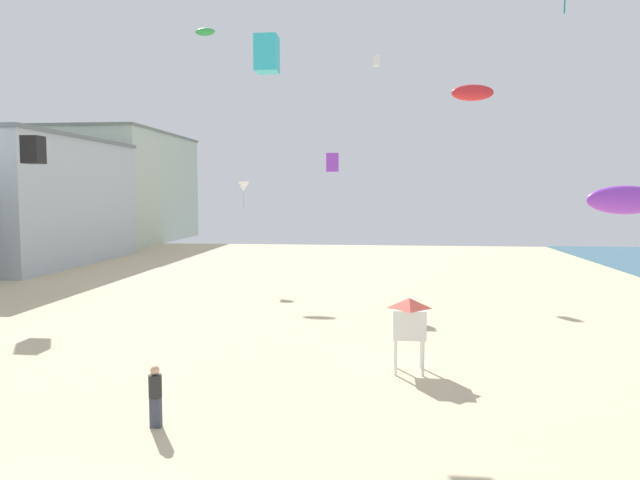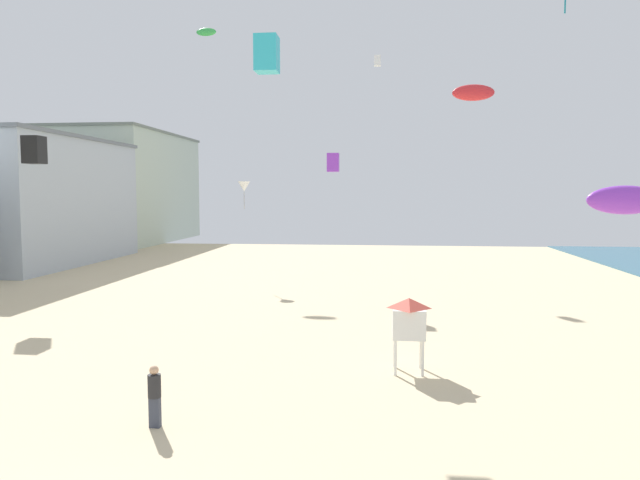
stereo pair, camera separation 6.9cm
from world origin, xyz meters
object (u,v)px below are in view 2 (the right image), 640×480
object	(u,v)px
kite_purple_parafoil	(625,200)
kite_cyan_box	(267,54)
kite_black_box	(34,150)
kite_red_parafoil	(473,93)
kite_green_parafoil	(206,32)
kite_white_delta	(244,186)
kite_purple_box	(333,163)
kite_white_box	(377,61)
kite_flyer	(155,393)
lifeguard_stand	(409,319)

from	to	relation	value
kite_purple_parafoil	kite_cyan_box	xyz separation A→B (m)	(-11.92, 4.15, 5.63)
kite_black_box	kite_red_parafoil	distance (m)	26.58
kite_red_parafoil	kite_green_parafoil	xyz separation A→B (m)	(-20.23, 8.25, 6.64)
kite_black_box	kite_white_delta	bearing A→B (deg)	43.30
kite_black_box	kite_cyan_box	world-z (taller)	kite_cyan_box
kite_purple_box	kite_white_delta	bearing A→B (deg)	145.68
kite_black_box	kite_red_parafoil	world-z (taller)	kite_red_parafoil
kite_cyan_box	kite_green_parafoil	bearing A→B (deg)	112.03
kite_white_delta	kite_white_box	bearing A→B (deg)	34.86
kite_white_box	kite_purple_parafoil	world-z (taller)	kite_white_box
kite_purple_box	kite_white_box	bearing A→B (deg)	77.00
kite_flyer	kite_black_box	world-z (taller)	kite_black_box
kite_black_box	kite_purple_parafoil	size ratio (longest dim) A/B	0.66
kite_purple_parafoil	kite_green_parafoil	size ratio (longest dim) A/B	1.37
kite_purple_box	kite_white_delta	world-z (taller)	kite_purple_box
kite_purple_parafoil	kite_cyan_box	bearing A→B (deg)	160.79
kite_red_parafoil	kite_green_parafoil	world-z (taller)	kite_green_parafoil
kite_black_box	kite_green_parafoil	bearing A→B (deg)	75.77
kite_purple_box	kite_cyan_box	world-z (taller)	kite_cyan_box
lifeguard_stand	kite_white_box	size ratio (longest dim) A/B	3.28
kite_purple_parafoil	kite_red_parafoil	bearing A→B (deg)	94.44
kite_red_parafoil	kite_cyan_box	xyz separation A→B (m)	(-10.33, -16.21, -1.07)
kite_flyer	kite_cyan_box	xyz separation A→B (m)	(1.30, 8.65, 10.59)
kite_cyan_box	kite_white_box	bearing A→B (deg)	79.62
lifeguard_stand	kite_purple_parafoil	xyz separation A→B (m)	(6.45, -0.96, 4.04)
kite_purple_box	kite_green_parafoil	distance (m)	20.63
kite_purple_parafoil	kite_purple_box	bearing A→B (deg)	123.15
kite_purple_parafoil	kite_black_box	bearing A→B (deg)	156.75
kite_white_box	kite_purple_box	size ratio (longest dim) A/B	0.71
kite_flyer	kite_purple_parafoil	xyz separation A→B (m)	(13.22, 4.50, 4.96)
kite_black_box	kite_cyan_box	distance (m)	16.26
kite_cyan_box	kite_white_delta	size ratio (longest dim) A/B	0.75
kite_flyer	kite_white_box	xyz separation A→B (m)	(5.37, 30.88, 15.17)
kite_green_parafoil	kite_purple_box	bearing A→B (deg)	-48.11
kite_red_parafoil	lifeguard_stand	bearing A→B (deg)	-104.08
kite_purple_box	kite_red_parafoil	world-z (taller)	kite_red_parafoil
lifeguard_stand	kite_black_box	world-z (taller)	kite_black_box
kite_flyer	kite_white_box	world-z (taller)	kite_white_box
kite_black_box	kite_purple_box	xyz separation A→B (m)	(15.92, 4.51, -0.54)
kite_purple_parafoil	kite_white_delta	world-z (taller)	kite_white_delta
kite_flyer	kite_green_parafoil	bearing A→B (deg)	12.54
kite_black_box	kite_white_box	bearing A→B (deg)	39.46
kite_white_box	kite_purple_parafoil	distance (m)	29.36
kite_cyan_box	kite_white_delta	world-z (taller)	kite_cyan_box
kite_white_box	kite_black_box	size ratio (longest dim) A/B	0.52
kite_white_box	kite_purple_box	distance (m)	13.63
kite_black_box	kite_green_parafoil	xyz separation A→B (m)	(4.40, 17.35, 10.79)
kite_black_box	kite_cyan_box	bearing A→B (deg)	-26.44
kite_flyer	kite_black_box	distance (m)	21.76
kite_black_box	kite_flyer	bearing A→B (deg)	-50.49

